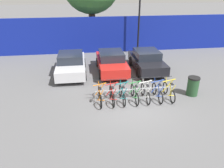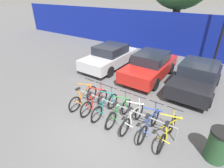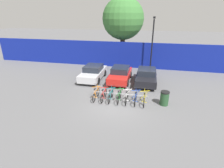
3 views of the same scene
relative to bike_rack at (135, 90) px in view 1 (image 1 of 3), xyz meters
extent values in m
plane|color=#59595B|center=(-0.22, -0.68, -0.49)|extent=(120.00, 120.00, 0.00)
cube|color=navy|center=(-0.22, 8.82, 1.02)|extent=(36.00, 0.16, 3.03)
cylinder|color=gray|center=(0.00, 0.00, 0.06)|extent=(4.13, 0.04, 0.04)
cylinder|color=gray|center=(-2.07, 0.00, -0.22)|extent=(0.04, 0.04, 0.55)
cylinder|color=gray|center=(2.07, 0.00, -0.22)|extent=(0.04, 0.04, 0.55)
torus|color=black|center=(-1.82, -0.68, -0.16)|extent=(0.06, 0.66, 0.66)
torus|color=black|center=(-1.82, 0.38, -0.16)|extent=(0.06, 0.66, 0.66)
cylinder|color=orange|center=(-1.82, 0.01, 0.16)|extent=(0.60, 0.04, 0.76)
cylinder|color=orange|center=(-1.82, -0.04, 0.47)|extent=(0.68, 0.04, 0.16)
cylinder|color=orange|center=(-1.82, -0.33, 0.10)|extent=(0.14, 0.04, 0.63)
cylinder|color=orange|center=(-1.82, -0.53, 0.12)|extent=(0.32, 0.03, 0.58)
cylinder|color=orange|center=(-1.82, -0.48, -0.19)|extent=(0.40, 0.03, 0.08)
cylinder|color=orange|center=(-1.82, 0.33, 0.18)|extent=(0.12, 0.04, 0.69)
cylinder|color=black|center=(-1.82, 0.29, 0.55)|extent=(0.52, 0.03, 0.03)
cube|color=black|center=(-1.82, -0.42, 0.44)|extent=(0.10, 0.22, 0.05)
torus|color=black|center=(-1.21, -0.68, -0.16)|extent=(0.06, 0.66, 0.66)
torus|color=black|center=(-1.21, 0.38, -0.16)|extent=(0.06, 0.66, 0.66)
cylinder|color=red|center=(-1.21, 0.01, 0.16)|extent=(0.60, 0.04, 0.76)
cylinder|color=red|center=(-1.21, -0.04, 0.47)|extent=(0.68, 0.04, 0.16)
cylinder|color=red|center=(-1.21, -0.33, 0.10)|extent=(0.14, 0.04, 0.63)
cylinder|color=red|center=(-1.21, -0.53, 0.12)|extent=(0.32, 0.03, 0.58)
cylinder|color=red|center=(-1.21, -0.48, -0.19)|extent=(0.40, 0.03, 0.08)
cylinder|color=red|center=(-1.21, 0.33, 0.18)|extent=(0.12, 0.04, 0.69)
cylinder|color=black|center=(-1.21, 0.29, 0.55)|extent=(0.52, 0.03, 0.03)
cube|color=black|center=(-1.21, -0.42, 0.44)|extent=(0.10, 0.22, 0.05)
torus|color=black|center=(-0.67, -0.68, -0.16)|extent=(0.06, 0.66, 0.66)
torus|color=black|center=(-0.67, 0.38, -0.16)|extent=(0.06, 0.66, 0.66)
cylinder|color=#197A7F|center=(-0.67, 0.01, 0.16)|extent=(0.60, 0.04, 0.76)
cylinder|color=#197A7F|center=(-0.67, -0.04, 0.47)|extent=(0.68, 0.04, 0.16)
cylinder|color=#197A7F|center=(-0.67, -0.33, 0.10)|extent=(0.14, 0.04, 0.63)
cylinder|color=#197A7F|center=(-0.67, -0.53, 0.12)|extent=(0.32, 0.03, 0.58)
cylinder|color=#197A7F|center=(-0.67, -0.48, -0.19)|extent=(0.40, 0.03, 0.08)
cylinder|color=#197A7F|center=(-0.67, 0.33, 0.18)|extent=(0.12, 0.04, 0.69)
cylinder|color=black|center=(-0.67, 0.29, 0.55)|extent=(0.52, 0.03, 0.03)
cube|color=black|center=(-0.67, -0.42, 0.44)|extent=(0.10, 0.22, 0.05)
torus|color=black|center=(-0.03, -0.68, -0.16)|extent=(0.06, 0.66, 0.66)
torus|color=black|center=(-0.03, 0.38, -0.16)|extent=(0.06, 0.66, 0.66)
cylinder|color=#288438|center=(-0.03, 0.01, 0.16)|extent=(0.60, 0.04, 0.76)
cylinder|color=#288438|center=(-0.03, -0.04, 0.47)|extent=(0.68, 0.04, 0.16)
cylinder|color=#288438|center=(-0.03, -0.33, 0.10)|extent=(0.14, 0.04, 0.63)
cylinder|color=#288438|center=(-0.03, -0.53, 0.12)|extent=(0.32, 0.03, 0.58)
cylinder|color=#288438|center=(-0.03, -0.48, -0.19)|extent=(0.40, 0.03, 0.08)
cylinder|color=#288438|center=(-0.03, 0.33, 0.18)|extent=(0.12, 0.04, 0.69)
cylinder|color=black|center=(-0.03, 0.29, 0.55)|extent=(0.52, 0.03, 0.03)
cube|color=black|center=(-0.03, -0.42, 0.44)|extent=(0.10, 0.22, 0.05)
torus|color=black|center=(0.55, -0.68, -0.16)|extent=(0.06, 0.66, 0.66)
torus|color=black|center=(0.55, 0.38, -0.16)|extent=(0.06, 0.66, 0.66)
cylinder|color=silver|center=(0.55, 0.01, 0.16)|extent=(0.60, 0.04, 0.76)
cylinder|color=silver|center=(0.55, -0.04, 0.47)|extent=(0.68, 0.04, 0.16)
cylinder|color=silver|center=(0.55, -0.33, 0.10)|extent=(0.14, 0.04, 0.63)
cylinder|color=silver|center=(0.55, -0.53, 0.12)|extent=(0.32, 0.03, 0.58)
cylinder|color=silver|center=(0.55, -0.48, -0.19)|extent=(0.40, 0.03, 0.08)
cylinder|color=silver|center=(0.55, 0.33, 0.18)|extent=(0.12, 0.04, 0.69)
cylinder|color=black|center=(0.55, 0.29, 0.55)|extent=(0.52, 0.03, 0.03)
cube|color=black|center=(0.55, -0.42, 0.44)|extent=(0.10, 0.22, 0.05)
torus|color=black|center=(1.19, -0.68, -0.16)|extent=(0.06, 0.66, 0.66)
torus|color=black|center=(1.19, 0.38, -0.16)|extent=(0.06, 0.66, 0.66)
cylinder|color=#284CB7|center=(1.19, 0.01, 0.16)|extent=(0.60, 0.04, 0.76)
cylinder|color=#284CB7|center=(1.19, -0.04, 0.47)|extent=(0.68, 0.04, 0.16)
cylinder|color=#284CB7|center=(1.19, -0.33, 0.10)|extent=(0.14, 0.04, 0.63)
cylinder|color=#284CB7|center=(1.19, -0.53, 0.12)|extent=(0.32, 0.03, 0.58)
cylinder|color=#284CB7|center=(1.19, -0.48, -0.19)|extent=(0.40, 0.03, 0.08)
cylinder|color=#284CB7|center=(1.19, 0.33, 0.18)|extent=(0.12, 0.04, 0.69)
cylinder|color=black|center=(1.19, 0.29, 0.55)|extent=(0.52, 0.03, 0.03)
cube|color=black|center=(1.19, -0.42, 0.44)|extent=(0.10, 0.22, 0.05)
torus|color=black|center=(1.82, -0.68, -0.16)|extent=(0.06, 0.66, 0.66)
torus|color=black|center=(1.82, 0.38, -0.16)|extent=(0.06, 0.66, 0.66)
cylinder|color=yellow|center=(1.82, 0.01, 0.16)|extent=(0.60, 0.04, 0.76)
cylinder|color=yellow|center=(1.82, -0.04, 0.47)|extent=(0.68, 0.04, 0.16)
cylinder|color=yellow|center=(1.82, -0.33, 0.10)|extent=(0.14, 0.04, 0.63)
cylinder|color=yellow|center=(1.82, -0.53, 0.12)|extent=(0.32, 0.03, 0.58)
cylinder|color=yellow|center=(1.82, -0.48, -0.19)|extent=(0.40, 0.03, 0.08)
cylinder|color=yellow|center=(1.82, 0.33, 0.18)|extent=(0.12, 0.04, 0.69)
cylinder|color=black|center=(1.82, 0.29, 0.55)|extent=(0.52, 0.03, 0.03)
cube|color=black|center=(1.82, -0.42, 0.44)|extent=(0.10, 0.22, 0.05)
cube|color=#B7B7BC|center=(-3.37, 3.97, 0.07)|extent=(1.80, 4.14, 0.62)
cube|color=#1E232D|center=(-3.37, 4.08, 0.64)|extent=(1.58, 1.90, 0.52)
cylinder|color=black|center=(-4.22, 5.17, -0.17)|extent=(0.20, 0.64, 0.64)
cylinder|color=black|center=(-2.51, 5.17, -0.17)|extent=(0.20, 0.64, 0.64)
cylinder|color=black|center=(-4.22, 2.77, -0.17)|extent=(0.20, 0.64, 0.64)
cylinder|color=black|center=(-2.51, 2.77, -0.17)|extent=(0.20, 0.64, 0.64)
cube|color=red|center=(-0.67, 4.01, 0.07)|extent=(1.80, 4.11, 0.62)
cube|color=#1E232D|center=(-0.67, 4.11, 0.64)|extent=(1.58, 1.89, 0.52)
cylinder|color=black|center=(-1.52, 5.20, -0.17)|extent=(0.20, 0.64, 0.64)
cylinder|color=black|center=(0.19, 5.20, -0.17)|extent=(0.20, 0.64, 0.64)
cylinder|color=black|center=(-1.52, 2.82, -0.17)|extent=(0.20, 0.64, 0.64)
cylinder|color=black|center=(0.19, 2.82, -0.17)|extent=(0.20, 0.64, 0.64)
cube|color=black|center=(1.79, 3.96, 0.07)|extent=(1.80, 3.99, 0.62)
cube|color=#1E232D|center=(1.79, 4.06, 0.64)|extent=(1.58, 1.84, 0.52)
cylinder|color=black|center=(0.94, 5.12, -0.17)|extent=(0.20, 0.64, 0.64)
cylinder|color=black|center=(2.65, 5.12, -0.17)|extent=(0.20, 0.64, 0.64)
cylinder|color=black|center=(0.94, 2.81, -0.17)|extent=(0.20, 0.64, 0.64)
cylinder|color=black|center=(2.65, 2.81, -0.17)|extent=(0.20, 0.64, 0.64)
cylinder|color=black|center=(2.10, 7.83, 2.29)|extent=(0.14, 0.14, 5.57)
cylinder|color=#234728|center=(3.21, 0.01, -0.02)|extent=(0.60, 0.60, 0.95)
cylinder|color=black|center=(3.21, 0.01, 0.50)|extent=(0.63, 0.63, 0.08)
cylinder|color=brown|center=(-1.55, 10.62, 1.33)|extent=(0.60, 0.60, 3.65)
camera|label=1|loc=(-2.55, -9.89, 5.05)|focal=35.00mm
camera|label=2|loc=(2.74, -4.60, 3.90)|focal=28.00mm
camera|label=3|loc=(1.94, -11.63, 5.61)|focal=28.00mm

